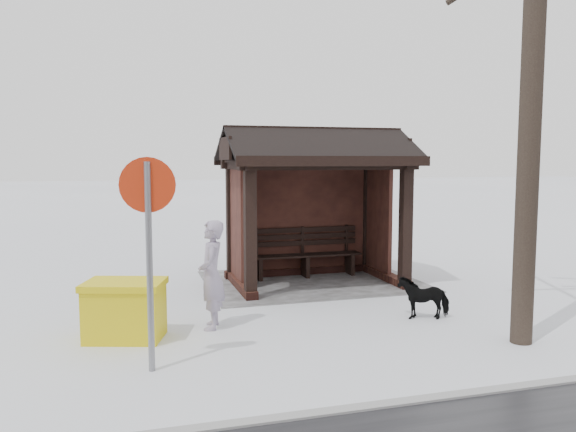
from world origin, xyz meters
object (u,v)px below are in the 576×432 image
at_px(bus_shelter, 313,174).
at_px(road_sign, 148,219).
at_px(grit_bin, 125,310).
at_px(pedestrian, 212,275).
at_px(dog, 424,297).

bearing_deg(bus_shelter, road_sign, 50.38).
distance_m(bus_shelter, grit_bin, 4.86).
relative_size(bus_shelter, road_sign, 1.45).
bearing_deg(pedestrian, dog, 95.91).
bearing_deg(road_sign, bus_shelter, -121.96).
xyz_separation_m(dog, road_sign, (4.18, 1.12, 1.46)).
relative_size(bus_shelter, pedestrian, 2.27).
height_order(pedestrian, grit_bin, pedestrian).
bearing_deg(pedestrian, road_sign, -20.18).
relative_size(pedestrian, grit_bin, 1.30).
height_order(dog, road_sign, road_sign).
height_order(bus_shelter, grit_bin, bus_shelter).
xyz_separation_m(bus_shelter, grit_bin, (3.62, 2.73, -1.76)).
xyz_separation_m(bus_shelter, pedestrian, (2.40, 2.55, -1.37)).
relative_size(grit_bin, road_sign, 0.49).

